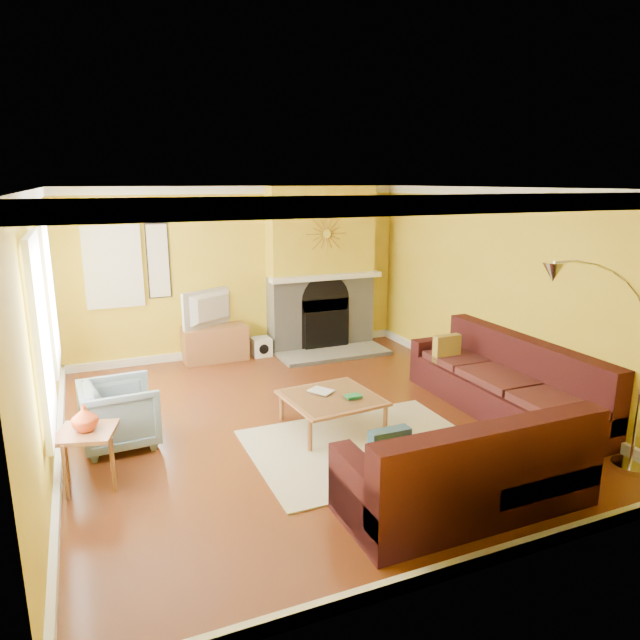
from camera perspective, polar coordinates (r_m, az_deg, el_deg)
name	(u,v)px	position (r m, az deg, el deg)	size (l,w,h in m)	color
floor	(309,421)	(6.91, -1.15, -10.05)	(5.50, 6.00, 0.02)	brown
ceiling	(307,187)	(6.32, -1.28, 13.13)	(5.50, 6.00, 0.02)	white
wall_back	(239,272)	(9.30, -8.13, 4.78)	(5.50, 0.02, 2.70)	gold
wall_front	(476,402)	(3.96, 15.29, -7.88)	(5.50, 0.02, 2.70)	gold
wall_left	(40,335)	(6.06, -26.24, -1.32)	(0.02, 6.00, 2.70)	gold
wall_right	(502,292)	(7.91, 17.72, 2.69)	(0.02, 6.00, 2.70)	gold
baseboard	(309,415)	(6.88, -1.16, -9.51)	(5.50, 6.00, 0.12)	white
crown_molding	(307,194)	(6.33, -1.27, 12.50)	(5.50, 6.00, 0.12)	white
window_left_near	(48,295)	(7.30, -25.58, 2.31)	(0.06, 1.22, 1.72)	white
window_left_far	(39,334)	(5.44, -26.27, -1.28)	(0.06, 1.22, 1.72)	white
window_back	(113,267)	(8.93, -19.98, 5.02)	(0.82, 0.06, 1.22)	white
wall_art	(158,261)	(8.99, -15.86, 5.70)	(0.34, 0.04, 1.14)	white
fireplace	(321,269)	(9.53, 0.09, 5.13)	(1.80, 0.40, 2.70)	gray
mantel	(327,277)	(9.33, 0.67, 4.32)	(1.92, 0.22, 0.08)	white
hearth	(334,354)	(9.34, 1.41, -3.37)	(1.80, 0.70, 0.06)	gray
sunburst	(327,234)	(9.25, 0.66, 8.61)	(0.70, 0.04, 0.70)	olive
rug	(364,446)	(6.29, 4.47, -12.44)	(2.40, 1.80, 0.02)	beige
sectional_sofa	(436,400)	(6.42, 11.49, -7.80)	(3.28, 3.43, 0.90)	#381213
coffee_table	(332,412)	(6.62, 1.16, -9.18)	(1.00, 1.00, 0.40)	white
media_console	(215,343)	(9.18, -10.44, -2.32)	(1.00, 0.45, 0.55)	#9A6138
tv	(214,308)	(9.04, -10.59, 1.16)	(1.02, 0.13, 0.59)	black
subwoofer	(261,347)	(9.34, -5.91, -2.67)	(0.30, 0.30, 0.30)	white
armchair	(120,414)	(6.54, -19.41, -8.84)	(0.76, 0.78, 0.71)	gray
side_table	(89,458)	(5.85, -22.12, -12.65)	(0.50, 0.50, 0.55)	#9A6138
vase	(85,418)	(5.69, -22.48, -9.03)	(0.24, 0.24, 0.25)	#CF4619
book	(316,394)	(6.57, -0.39, -7.38)	(0.20, 0.27, 0.03)	white
arc_lamp	(600,375)	(5.80, 26.18, -4.95)	(1.35, 0.36, 2.12)	silver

